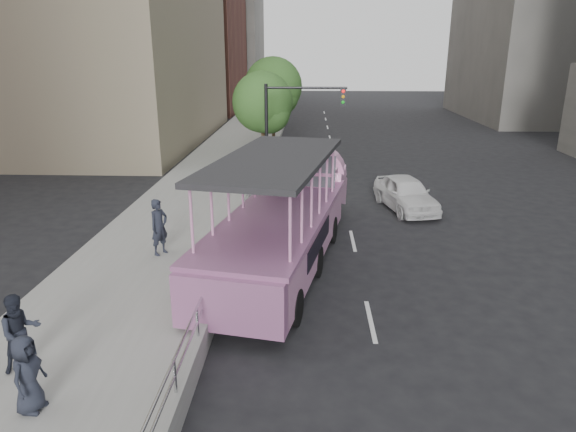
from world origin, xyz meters
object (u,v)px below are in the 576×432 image
Objects in this scene: duck_boat at (287,218)px; pedestrian_near at (159,227)px; car at (406,193)px; street_tree_far at (275,89)px; pedestrian_mid at (20,332)px; parking_sign at (260,170)px; street_tree_near at (264,105)px; traffic_signal at (290,118)px; pedestrian_far at (27,374)px.

duck_boat is 6.24× the size of pedestrian_near.
car is 15.77m from street_tree_far.
pedestrian_mid reaches higher than car.
car is (5.03, 5.84, -0.66)m from duck_boat.
pedestrian_mid is at bearing -141.36° from car.
pedestrian_near is 0.29× the size of street_tree_far.
street_tree_far reaches higher than car.
street_tree_near is (-0.50, 8.25, 1.96)m from parking_sign.
car is 10.89m from street_tree_near.
pedestrian_near is (-9.23, -6.41, 0.49)m from car.
traffic_signal is 0.81× the size of street_tree_far.
pedestrian_far is at bearing -150.20° from pedestrian_near.
car is 2.33× the size of pedestrian_near.
pedestrian_far is at bearing -95.56° from street_tree_far.
duck_boat is at bearing 9.64° from pedestrian_mid.
street_tree_far is at bearing 98.43° from traffic_signal.
car is 1.46× the size of parking_sign.
traffic_signal is at bearing -81.57° from street_tree_far.
traffic_signal is (-5.35, 4.38, 2.75)m from car.
traffic_signal is at bearing 30.27° from pedestrian_mid.
street_tree_near reaches higher than traffic_signal.
duck_boat reaches higher than pedestrian_far.
street_tree_far reaches higher than duck_boat.
traffic_signal is (4.13, 18.64, 2.42)m from pedestrian_far.
pedestrian_far is 19.25m from traffic_signal.
street_tree_far is at bearing 1.03° from pedestrian_far.
street_tree_near reaches higher than duck_boat.
street_tree_far is (2.73, 28.07, 3.23)m from pedestrian_far.
street_tree_far reaches higher than street_tree_near.
pedestrian_mid is at bearing -126.66° from duck_boat.
traffic_signal is at bearing 77.22° from parking_sign.
street_tree_far is (0.20, 6.00, 0.49)m from street_tree_near.
pedestrian_far is (-0.25, -7.85, -0.17)m from pedestrian_near.
pedestrian_far is at bearing -102.49° from traffic_signal.
duck_boat is at bearing -50.57° from pedestrian_near.
street_tree_near is at bearing 93.48° from parking_sign.
pedestrian_mid is 13.11m from parking_sign.
pedestrian_mid is at bearing -99.25° from street_tree_near.
pedestrian_near is 0.63× the size of parking_sign.
street_tree_near is (2.53, 22.07, 2.74)m from pedestrian_far.
street_tree_near is (3.38, 20.76, 2.66)m from pedestrian_mid.
traffic_signal is (3.88, 10.79, 2.25)m from pedestrian_near.
street_tree_near reaches higher than pedestrian_near.
car is at bearing -48.33° from street_tree_near.
car is 0.68× the size of street_tree_far.
pedestrian_far is 0.24× the size of street_tree_far.
parking_sign reaches higher than pedestrian_far.
car is 2.58× the size of pedestrian_mid.
street_tree_far reaches higher than pedestrian_far.
pedestrian_mid is at bearing 39.37° from pedestrian_far.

